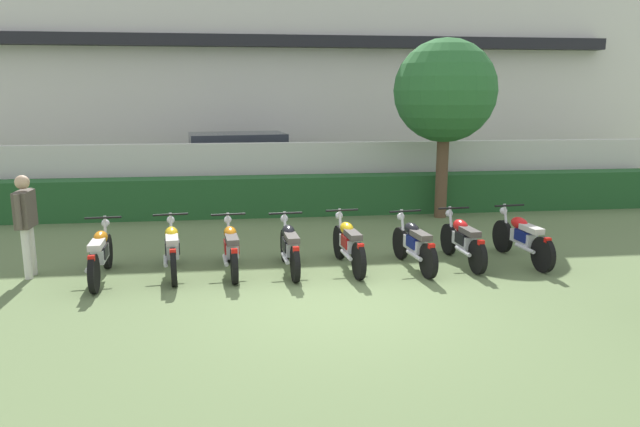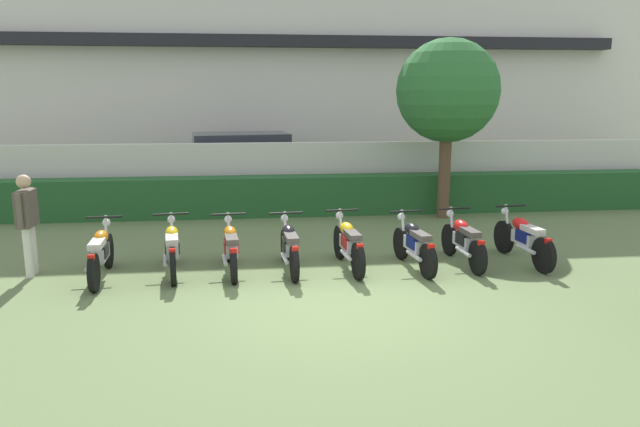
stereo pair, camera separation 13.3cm
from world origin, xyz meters
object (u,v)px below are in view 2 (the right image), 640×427
at_px(motorcycle_in_row_1, 172,248).
at_px(motorcycle_in_row_6, 463,240).
at_px(motorcycle_in_row_2, 231,247).
at_px(motorcycle_in_row_3, 289,246).
at_px(motorcycle_in_row_4, 348,243).
at_px(motorcycle_in_row_7, 523,238).
at_px(inspector_person, 27,216).
at_px(parked_car, 246,166).
at_px(tree_near_inspector, 448,92).
at_px(motorcycle_in_row_5, 414,244).
at_px(motorcycle_in_row_0, 101,253).

relative_size(motorcycle_in_row_1, motorcycle_in_row_6, 1.01).
distance_m(motorcycle_in_row_2, motorcycle_in_row_3, 1.00).
bearing_deg(motorcycle_in_row_6, motorcycle_in_row_4, 87.48).
distance_m(motorcycle_in_row_7, inspector_person, 8.61).
bearing_deg(parked_car, tree_near_inspector, -43.05).
bearing_deg(motorcycle_in_row_6, motorcycle_in_row_5, 95.93).
height_order(tree_near_inspector, motorcycle_in_row_1, tree_near_inspector).
height_order(motorcycle_in_row_6, motorcycle_in_row_7, motorcycle_in_row_7).
bearing_deg(motorcycle_in_row_6, motorcycle_in_row_3, 87.75).
bearing_deg(motorcycle_in_row_0, motorcycle_in_row_6, -92.41).
relative_size(tree_near_inspector, motorcycle_in_row_5, 2.37).
bearing_deg(motorcycle_in_row_5, motorcycle_in_row_6, -87.86).
height_order(motorcycle_in_row_0, motorcycle_in_row_4, motorcycle_in_row_4).
relative_size(motorcycle_in_row_6, inspector_person, 1.08).
distance_m(parked_car, motorcycle_in_row_1, 7.60).
bearing_deg(tree_near_inspector, motorcycle_in_row_7, -87.39).
bearing_deg(motorcycle_in_row_2, motorcycle_in_row_6, -95.25).
bearing_deg(motorcycle_in_row_1, motorcycle_in_row_2, -98.54).
xyz_separation_m(motorcycle_in_row_0, inspector_person, (-1.22, 0.33, 0.58)).
bearing_deg(inspector_person, motorcycle_in_row_3, -3.12).
height_order(parked_car, inspector_person, parked_car).
distance_m(motorcycle_in_row_1, motorcycle_in_row_4, 3.02).
distance_m(motorcycle_in_row_0, motorcycle_in_row_6, 6.25).
xyz_separation_m(motorcycle_in_row_6, motorcycle_in_row_7, (1.12, -0.01, 0.01)).
bearing_deg(parked_car, motorcycle_in_row_1, -106.47).
xyz_separation_m(motorcycle_in_row_4, motorcycle_in_row_7, (3.21, 0.02, 0.00)).
xyz_separation_m(motorcycle_in_row_1, motorcycle_in_row_5, (4.16, -0.16, -0.01)).
bearing_deg(motorcycle_in_row_4, motorcycle_in_row_3, 86.27).
xyz_separation_m(tree_near_inspector, motorcycle_in_row_0, (-7.19, -4.15, -2.61)).
bearing_deg(parked_car, motorcycle_in_row_6, -69.80).
distance_m(motorcycle_in_row_1, motorcycle_in_row_2, 0.98).
height_order(motorcycle_in_row_2, motorcycle_in_row_7, motorcycle_in_row_7).
distance_m(parked_car, motorcycle_in_row_5, 8.21).
height_order(motorcycle_in_row_3, motorcycle_in_row_4, motorcycle_in_row_4).
bearing_deg(motorcycle_in_row_3, motorcycle_in_row_1, 84.25).
bearing_deg(tree_near_inspector, motorcycle_in_row_0, -149.98).
relative_size(parked_car, motorcycle_in_row_6, 2.53).
xyz_separation_m(motorcycle_in_row_2, motorcycle_in_row_4, (2.04, -0.01, 0.01)).
distance_m(parked_car, motorcycle_in_row_4, 7.75).
height_order(motorcycle_in_row_3, motorcycle_in_row_5, motorcycle_in_row_5).
distance_m(motorcycle_in_row_4, motorcycle_in_row_7, 3.21).
height_order(motorcycle_in_row_4, motorcycle_in_row_6, motorcycle_in_row_4).
xyz_separation_m(parked_car, tree_near_inspector, (4.84, -3.48, 2.13)).
height_order(motorcycle_in_row_1, motorcycle_in_row_7, motorcycle_in_row_7).
bearing_deg(motorcycle_in_row_3, motorcycle_in_row_5, -96.57).
relative_size(parked_car, motorcycle_in_row_1, 2.51).
distance_m(motorcycle_in_row_2, motorcycle_in_row_5, 3.18).
xyz_separation_m(motorcycle_in_row_7, inspector_person, (-8.59, 0.19, 0.57)).
bearing_deg(motorcycle_in_row_1, motorcycle_in_row_0, 90.08).
height_order(motorcycle_in_row_5, inspector_person, inspector_person).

